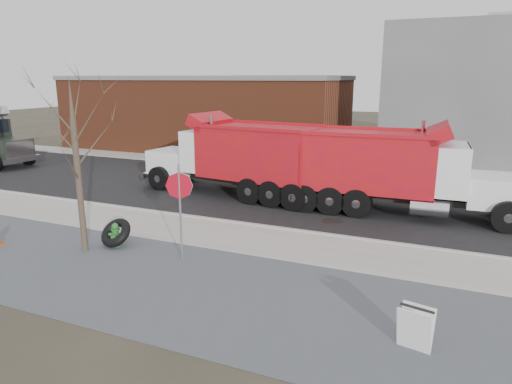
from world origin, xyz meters
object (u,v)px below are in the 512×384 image
at_px(truck_tire, 116,233).
at_px(dump_truck_red_a, 398,168).
at_px(fire_hydrant, 116,236).
at_px(dump_truck_red_b, 237,155).
at_px(stop_sign, 180,196).
at_px(sandwich_board, 415,328).

xyz_separation_m(truck_tire, dump_truck_red_a, (7.55, 7.05, 1.35)).
distance_m(fire_hydrant, dump_truck_red_a, 10.45).
relative_size(fire_hydrant, dump_truck_red_b, 0.09).
bearing_deg(truck_tire, stop_sign, -3.64).
relative_size(fire_hydrant, truck_tire, 0.68).
distance_m(stop_sign, sandwich_board, 7.00).
distance_m(fire_hydrant, dump_truck_red_b, 7.48).
relative_size(truck_tire, sandwich_board, 1.27).
height_order(fire_hydrant, truck_tire, truck_tire).
xyz_separation_m(fire_hydrant, truck_tire, (0.01, 0.01, 0.09)).
relative_size(fire_hydrant, dump_truck_red_a, 0.09).
bearing_deg(dump_truck_red_a, stop_sign, -127.59).
bearing_deg(dump_truck_red_b, truck_tire, 91.26).
xyz_separation_m(stop_sign, dump_truck_red_a, (5.07, 7.21, -0.13)).
height_order(sandwich_board, dump_truck_red_b, dump_truck_red_b).
height_order(stop_sign, dump_truck_red_a, dump_truck_red_a).
bearing_deg(truck_tire, sandwich_board, -14.12).
relative_size(sandwich_board, dump_truck_red_a, 0.10).
xyz_separation_m(fire_hydrant, dump_truck_red_b, (0.74, 7.30, 1.46)).
bearing_deg(dump_truck_red_b, stop_sign, 110.22).
relative_size(truck_tire, dump_truck_red_a, 0.13).
bearing_deg(stop_sign, fire_hydrant, 178.28).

